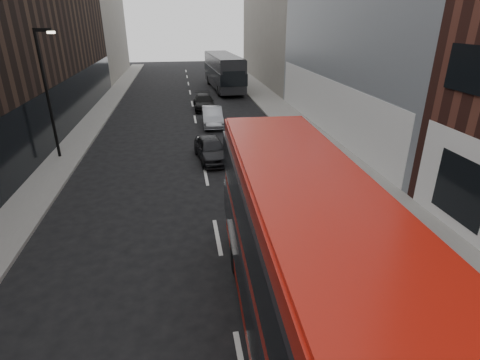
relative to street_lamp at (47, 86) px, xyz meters
name	(u,v)px	position (x,y,z in m)	size (l,w,h in m)	color
sidewalk_right	(288,118)	(15.72, 7.00, -4.11)	(3.00, 80.00, 0.15)	slate
sidewalk_left	(90,126)	(0.22, 7.00, -4.11)	(2.00, 80.00, 0.15)	slate
building_left_mid	(43,26)	(-3.28, 12.00, 2.82)	(5.00, 24.00, 14.00)	black
building_left_far	(97,26)	(-3.28, 34.00, 2.32)	(5.00, 20.00, 13.00)	slate
street_lamp	(47,86)	(0.00, 0.00, 0.00)	(1.06, 0.22, 7.00)	black
red_bus	(308,272)	(9.66, -15.83, -1.59)	(3.11, 11.64, 4.66)	#A5140A
grey_bus	(224,71)	(12.14, 21.24, -2.13)	(3.51, 11.99, 3.82)	black
car_a	(211,149)	(8.72, -1.63, -3.50)	(1.61, 4.00, 1.36)	black
car_b	(212,116)	(9.46, 5.95, -3.48)	(1.48, 4.23, 1.40)	#96999E
car_c	(204,102)	(9.20, 11.53, -3.54)	(1.78, 4.39, 1.27)	black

